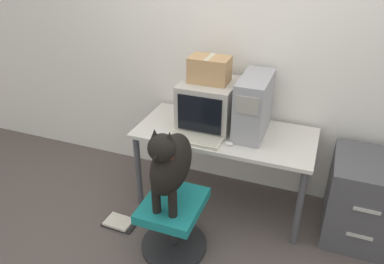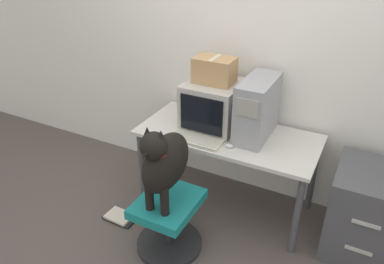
{
  "view_description": "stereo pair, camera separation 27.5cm",
  "coord_description": "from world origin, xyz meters",
  "px_view_note": "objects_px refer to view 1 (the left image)",
  "views": [
    {
      "loc": [
        0.68,
        -2.21,
        2.14
      ],
      "look_at": [
        -0.18,
        0.05,
        0.81
      ],
      "focal_mm": 35.0,
      "sensor_mm": 36.0,
      "label": 1
    },
    {
      "loc": [
        0.93,
        -2.1,
        2.14
      ],
      "look_at": [
        -0.18,
        0.05,
        0.81
      ],
      "focal_mm": 35.0,
      "sensor_mm": 36.0,
      "label": 2
    }
  ],
  "objects_px": {
    "pc_tower": "(254,105)",
    "book_stack_floor": "(120,222)",
    "crt_monitor": "(209,104)",
    "dog": "(170,163)",
    "filing_cabinet": "(362,199)",
    "office_chair": "(173,222)",
    "keyboard": "(195,139)",
    "cardboard_box": "(210,70)"
  },
  "relations": [
    {
      "from": "dog",
      "to": "cardboard_box",
      "type": "height_order",
      "value": "cardboard_box"
    },
    {
      "from": "pc_tower",
      "to": "office_chair",
      "type": "distance_m",
      "value": 1.07
    },
    {
      "from": "dog",
      "to": "filing_cabinet",
      "type": "bearing_deg",
      "value": 27.91
    },
    {
      "from": "dog",
      "to": "office_chair",
      "type": "bearing_deg",
      "value": 90.0
    },
    {
      "from": "cardboard_box",
      "to": "office_chair",
      "type": "bearing_deg",
      "value": -91.04
    },
    {
      "from": "cardboard_box",
      "to": "book_stack_floor",
      "type": "height_order",
      "value": "cardboard_box"
    },
    {
      "from": "crt_monitor",
      "to": "filing_cabinet",
      "type": "height_order",
      "value": "crt_monitor"
    },
    {
      "from": "keyboard",
      "to": "dog",
      "type": "xyz_separation_m",
      "value": [
        -0.01,
        -0.45,
        0.06
      ]
    },
    {
      "from": "book_stack_floor",
      "to": "cardboard_box",
      "type": "bearing_deg",
      "value": 51.18
    },
    {
      "from": "pc_tower",
      "to": "office_chair",
      "type": "relative_size",
      "value": 0.99
    },
    {
      "from": "office_chair",
      "to": "pc_tower",
      "type": "bearing_deg",
      "value": 62.04
    },
    {
      "from": "crt_monitor",
      "to": "keyboard",
      "type": "bearing_deg",
      "value": -91.51
    },
    {
      "from": "crt_monitor",
      "to": "dog",
      "type": "distance_m",
      "value": 0.75
    },
    {
      "from": "keyboard",
      "to": "office_chair",
      "type": "xyz_separation_m",
      "value": [
        -0.01,
        -0.42,
        -0.48
      ]
    },
    {
      "from": "crt_monitor",
      "to": "filing_cabinet",
      "type": "bearing_deg",
      "value": -3.2
    },
    {
      "from": "filing_cabinet",
      "to": "book_stack_floor",
      "type": "height_order",
      "value": "filing_cabinet"
    },
    {
      "from": "book_stack_floor",
      "to": "pc_tower",
      "type": "bearing_deg",
      "value": 35.79
    },
    {
      "from": "pc_tower",
      "to": "keyboard",
      "type": "height_order",
      "value": "pc_tower"
    },
    {
      "from": "pc_tower",
      "to": "keyboard",
      "type": "xyz_separation_m",
      "value": [
        -0.37,
        -0.29,
        -0.22
      ]
    },
    {
      "from": "crt_monitor",
      "to": "keyboard",
      "type": "distance_m",
      "value": 0.34
    },
    {
      "from": "crt_monitor",
      "to": "dog",
      "type": "bearing_deg",
      "value": -91.02
    },
    {
      "from": "crt_monitor",
      "to": "book_stack_floor",
      "type": "xyz_separation_m",
      "value": [
        -0.53,
        -0.65,
        -0.87
      ]
    },
    {
      "from": "crt_monitor",
      "to": "dog",
      "type": "xyz_separation_m",
      "value": [
        -0.01,
        -0.75,
        -0.11
      ]
    },
    {
      "from": "crt_monitor",
      "to": "office_chair",
      "type": "height_order",
      "value": "crt_monitor"
    },
    {
      "from": "pc_tower",
      "to": "keyboard",
      "type": "bearing_deg",
      "value": -142.2
    },
    {
      "from": "office_chair",
      "to": "filing_cabinet",
      "type": "height_order",
      "value": "filing_cabinet"
    },
    {
      "from": "cardboard_box",
      "to": "book_stack_floor",
      "type": "bearing_deg",
      "value": -128.82
    },
    {
      "from": "keyboard",
      "to": "pc_tower",
      "type": "bearing_deg",
      "value": 37.8
    },
    {
      "from": "keyboard",
      "to": "dog",
      "type": "relative_size",
      "value": 0.66
    },
    {
      "from": "keyboard",
      "to": "filing_cabinet",
      "type": "bearing_deg",
      "value": 10.17
    },
    {
      "from": "pc_tower",
      "to": "book_stack_floor",
      "type": "xyz_separation_m",
      "value": [
        -0.9,
        -0.65,
        -0.92
      ]
    },
    {
      "from": "office_chair",
      "to": "filing_cabinet",
      "type": "relative_size",
      "value": 0.74
    },
    {
      "from": "filing_cabinet",
      "to": "crt_monitor",
      "type": "bearing_deg",
      "value": 176.8
    },
    {
      "from": "office_chair",
      "to": "cardboard_box",
      "type": "relative_size",
      "value": 1.62
    },
    {
      "from": "pc_tower",
      "to": "filing_cabinet",
      "type": "bearing_deg",
      "value": -3.95
    },
    {
      "from": "pc_tower",
      "to": "dog",
      "type": "height_order",
      "value": "pc_tower"
    },
    {
      "from": "keyboard",
      "to": "cardboard_box",
      "type": "bearing_deg",
      "value": 88.51
    },
    {
      "from": "crt_monitor",
      "to": "cardboard_box",
      "type": "bearing_deg",
      "value": 90.0
    },
    {
      "from": "filing_cabinet",
      "to": "office_chair",
      "type": "bearing_deg",
      "value": -152.93
    },
    {
      "from": "pc_tower",
      "to": "dog",
      "type": "bearing_deg",
      "value": -117.19
    },
    {
      "from": "dog",
      "to": "book_stack_floor",
      "type": "distance_m",
      "value": 0.92
    },
    {
      "from": "crt_monitor",
      "to": "cardboard_box",
      "type": "xyz_separation_m",
      "value": [
        0.0,
        0.0,
        0.29
      ]
    }
  ]
}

